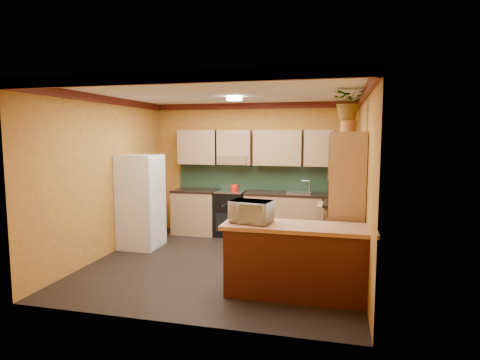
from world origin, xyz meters
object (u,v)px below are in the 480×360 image
breakfast_bar (297,263)px  fridge (141,201)px  base_cabinets_back (260,215)px  stove (230,213)px  microwave (251,212)px  pantry (346,205)px

breakfast_bar → fridge: bearing=152.2°
fridge → base_cabinets_back: bearing=32.3°
stove → breakfast_bar: bearing=-59.8°
stove → microwave: bearing=-69.7°
base_cabinets_back → breakfast_bar: (1.03, -2.83, 0.00)m
base_cabinets_back → pantry: (1.62, -1.94, 0.61)m
stove → fridge: fridge is taller
stove → breakfast_bar: size_ratio=0.51×
fridge → breakfast_bar: fridge is taller
base_cabinets_back → breakfast_bar: bearing=-70.1°
pantry → breakfast_bar: 1.24m
stove → fridge: 1.88m
base_cabinets_back → pantry: size_ratio=1.74×
pantry → microwave: size_ratio=4.08×
base_cabinets_back → pantry: pantry is taller
pantry → fridge: bearing=169.1°
stove → base_cabinets_back: bearing=0.0°
pantry → microwave: 1.50m
microwave → breakfast_bar: bearing=9.1°
fridge → microwave: fridge is taller
pantry → breakfast_bar: pantry is taller
breakfast_bar → base_cabinets_back: bearing=109.9°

